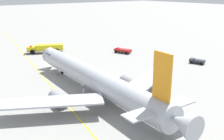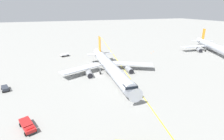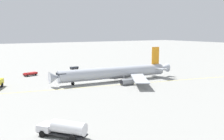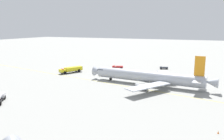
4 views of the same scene
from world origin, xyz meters
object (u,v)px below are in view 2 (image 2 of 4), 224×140
object	(u,v)px
safety_cone_mid	(153,51)
safety_cone_near	(151,53)
pushback_tug_truck	(65,55)
ops_pickup_truck	(27,125)
airliner_main	(110,67)
baggage_truck_truck	(5,88)
airliner_secondary	(213,47)

from	to	relation	value
safety_cone_mid	safety_cone_near	bearing A→B (deg)	35.95
safety_cone_near	pushback_tug_truck	bearing A→B (deg)	-12.23
ops_pickup_truck	pushback_tug_truck	bearing A→B (deg)	146.72
airliner_main	safety_cone_mid	size ratio (longest dim) A/B	83.49
safety_cone_near	safety_cone_mid	distance (m)	3.49
safety_cone_mid	airliner_main	bearing A→B (deg)	35.35
baggage_truck_truck	pushback_tug_truck	size ratio (longest dim) A/B	0.93
airliner_main	baggage_truck_truck	distance (m)	33.73
safety_cone_near	baggage_truck_truck	bearing A→B (deg)	20.17
pushback_tug_truck	safety_cone_mid	xyz separation A→B (m)	(-47.47, 7.64, -0.52)
safety_cone_near	airliner_secondary	bearing A→B (deg)	163.41
airliner_secondary	safety_cone_near	size ratio (longest dim) A/B	69.77
pushback_tug_truck	safety_cone_near	size ratio (longest dim) A/B	8.23
airliner_main	safety_cone_near	distance (m)	39.17
airliner_main	baggage_truck_truck	bearing A→B (deg)	-83.39
airliner_secondary	baggage_truck_truck	world-z (taller)	airliner_secondary
safety_cone_near	safety_cone_mid	xyz separation A→B (m)	(-2.82, -2.05, 0.00)
baggage_truck_truck	safety_cone_mid	bearing A→B (deg)	94.40
pushback_tug_truck	ops_pickup_truck	bearing A→B (deg)	59.06
ops_pickup_truck	safety_cone_mid	distance (m)	77.18
safety_cone_mid	airliner_secondary	bearing A→B (deg)	158.52
airliner_main	safety_cone_mid	xyz separation A→B (m)	(-34.73, -24.63, -2.53)
pushback_tug_truck	safety_cone_near	world-z (taller)	pushback_tug_truck
airliner_secondary	baggage_truck_truck	size ratio (longest dim) A/B	9.11
airliner_main	ops_pickup_truck	distance (m)	34.77
airliner_main	safety_cone_mid	world-z (taller)	airliner_main
pushback_tug_truck	safety_cone_near	distance (m)	45.69
airliner_secondary	baggage_truck_truck	xyz separation A→B (m)	(98.57, 14.23, -2.24)
ops_pickup_truck	safety_cone_near	distance (m)	73.70
airliner_main	pushback_tug_truck	world-z (taller)	airliner_main
airliner_main	pushback_tug_truck	distance (m)	34.75
baggage_truck_truck	safety_cone_near	distance (m)	69.82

